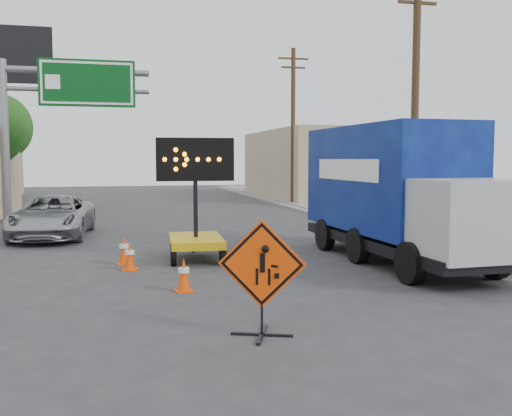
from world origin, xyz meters
name	(u,v)px	position (x,y,z in m)	size (l,w,h in m)	color
ground	(256,344)	(0.00, 0.00, 0.00)	(100.00, 100.00, 0.00)	#2D2D30
curb_right	(337,220)	(7.20, 15.00, 0.06)	(0.40, 60.00, 0.12)	gray
sidewalk_right	(386,218)	(9.50, 15.00, 0.07)	(4.00, 60.00, 0.15)	gray
building_right_far	(335,164)	(13.00, 30.00, 2.30)	(10.00, 14.00, 4.60)	tan
highway_gantry	(55,102)	(-4.43, 17.96, 5.07)	(6.18, 0.38, 6.90)	slate
utility_pole_near	(415,100)	(8.00, 10.00, 4.68)	(1.80, 0.26, 9.00)	#442E1D
utility_pole_far	(293,124)	(8.00, 24.00, 4.68)	(1.80, 0.26, 9.00)	#442E1D
construction_sign	(262,275)	(0.18, 0.34, 0.93)	(1.26, 0.91, 1.77)	black
arrow_board	(196,233)	(0.08, 7.12, 0.71)	(2.04, 2.33, 3.22)	#C69C0B
pickup_truck	(53,217)	(-4.10, 12.57, 0.71)	(2.36, 5.11, 1.42)	#9FA2A5
box_truck	(396,200)	(5.10, 5.63, 1.60)	(2.56, 7.50, 3.53)	black
cone_a	(184,275)	(-0.64, 3.51, 0.35)	(0.42, 0.42, 0.69)	#E63F04
cone_b	(130,256)	(-1.66, 6.00, 0.35)	(0.42, 0.42, 0.69)	#E63F04
cone_c	(124,250)	(-1.78, 6.85, 0.37)	(0.43, 0.43, 0.73)	#E63F04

